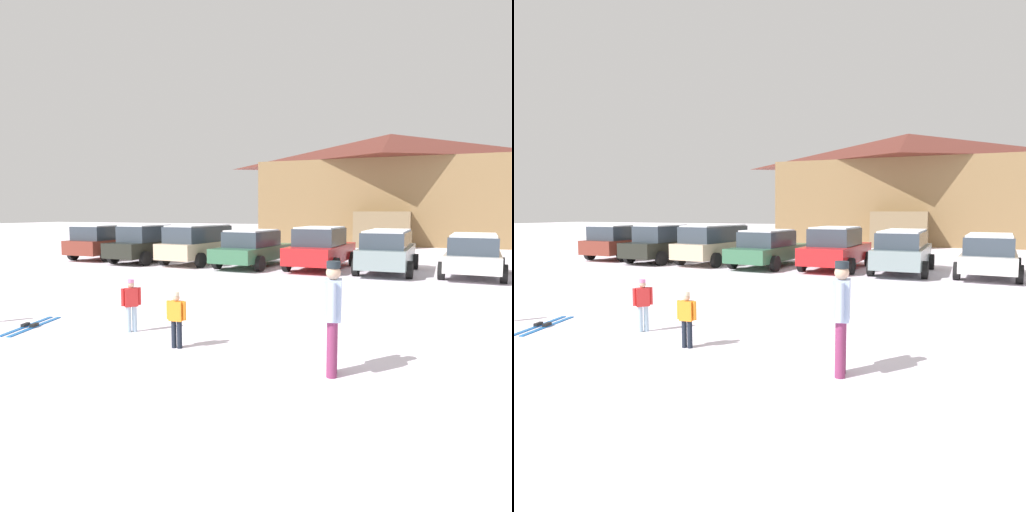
% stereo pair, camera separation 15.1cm
% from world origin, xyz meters
% --- Properties ---
extents(ski_lodge, '(19.17, 12.44, 8.38)m').
position_xyz_m(ski_lodge, '(1.57, 33.19, 4.24)').
color(ski_lodge, olive).
rests_on(ski_lodge, ground).
extents(parked_maroon_van, '(2.27, 4.28, 1.72)m').
position_xyz_m(parked_maroon_van, '(-10.31, 14.66, 0.93)').
color(parked_maroon_van, maroon).
rests_on(parked_maroon_van, ground).
extents(parked_black_sedan, '(2.32, 4.46, 1.77)m').
position_xyz_m(parked_black_sedan, '(-7.46, 14.08, 0.88)').
color(parked_black_sedan, black).
rests_on(parked_black_sedan, ground).
extents(parked_beige_suv, '(2.39, 4.62, 1.78)m').
position_xyz_m(parked_beige_suv, '(-4.87, 14.46, 0.95)').
color(parked_beige_suv, tan).
rests_on(parked_beige_suv, ground).
extents(parked_green_coupe, '(2.47, 4.92, 1.60)m').
position_xyz_m(parked_green_coupe, '(-2.08, 14.27, 0.81)').
color(parked_green_coupe, '#316343').
rests_on(parked_green_coupe, ground).
extents(parked_red_sedan, '(2.34, 4.80, 1.76)m').
position_xyz_m(parked_red_sedan, '(0.82, 14.56, 0.88)').
color(parked_red_sedan, red).
rests_on(parked_red_sedan, ground).
extents(parked_grey_wagon, '(2.17, 4.81, 1.67)m').
position_xyz_m(parked_grey_wagon, '(3.52, 14.42, 0.90)').
color(parked_grey_wagon, gray).
rests_on(parked_grey_wagon, ground).
extents(parked_silver_wagon, '(2.40, 4.50, 1.57)m').
position_xyz_m(parked_silver_wagon, '(6.56, 14.40, 0.85)').
color(parked_silver_wagon, silver).
rests_on(parked_silver_wagon, ground).
extents(skier_child_in_orange_jacket, '(0.37, 0.17, 0.99)m').
position_xyz_m(skier_child_in_orange_jacket, '(1.23, 2.72, 0.56)').
color(skier_child_in_orange_jacket, black).
rests_on(skier_child_in_orange_jacket, ground).
extents(skier_adult_in_blue_parka, '(0.31, 0.61, 1.67)m').
position_xyz_m(skier_adult_in_blue_parka, '(4.03, 2.42, 0.94)').
color(skier_adult_in_blue_parka, '#782B52').
rests_on(skier_adult_in_blue_parka, ground).
extents(skier_child_in_red_jacket, '(0.28, 0.31, 1.05)m').
position_xyz_m(skier_child_in_red_jacket, '(-0.17, 3.31, 0.59)').
color(skier_child_in_red_jacket, '#97B7CC').
rests_on(skier_child_in_red_jacket, ground).
extents(pair_of_skis, '(0.66, 1.67, 0.08)m').
position_xyz_m(pair_of_skis, '(-2.36, 2.86, 0.02)').
color(pair_of_skis, '#175EAF').
rests_on(pair_of_skis, ground).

